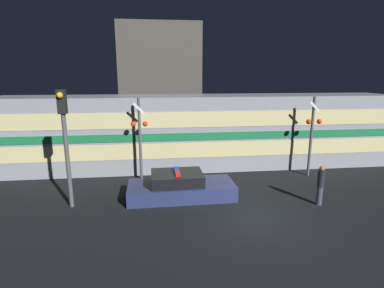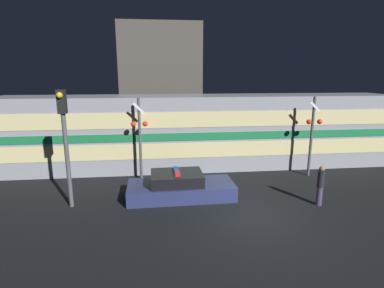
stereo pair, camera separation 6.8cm
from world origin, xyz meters
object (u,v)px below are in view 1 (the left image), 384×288
Objects in this scene: train at (200,131)px; pedestrian at (320,185)px; police_car at (180,187)px; traffic_light_corner at (65,134)px; crossing_signal_near at (312,132)px.

train is 7.33m from pedestrian.
traffic_light_corner is (-4.45, -0.46, 2.53)m from police_car.
traffic_light_corner is (-10.04, 0.99, 2.13)m from pedestrian.
train is 5.03m from police_car.
train reaches higher than pedestrian.
crossing_signal_near is at bearing -24.40° from train.
crossing_signal_near is 11.70m from traffic_light_corner.
police_car is 5.14m from traffic_light_corner.
crossing_signal_near is at bearing 15.38° from police_car.
train is at bearing 70.41° from police_car.
crossing_signal_near is 0.89× the size of traffic_light_corner.
crossing_signal_near reaches higher than pedestrian.
crossing_signal_near is at bearing 68.70° from pedestrian.
police_car is 0.98× the size of traffic_light_corner.
traffic_light_corner is (-11.41, -2.51, 0.64)m from crossing_signal_near.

